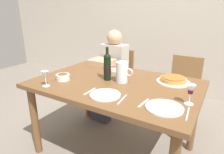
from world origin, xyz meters
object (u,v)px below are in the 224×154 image
at_px(baked_tart, 173,79).
at_px(diner_left, 110,72).
at_px(water_pitcher, 122,73).
at_px(chair_left, 119,76).
at_px(dining_table, 115,91).
at_px(wine_glass_right_diner, 45,76).
at_px(salad_bowl, 114,68).
at_px(dinner_plate_right_setting, 164,108).
at_px(wine_glass_left_diner, 191,90).
at_px(dinner_plate_left_setting, 105,95).
at_px(olive_bowl, 63,77).
at_px(chair_right, 183,87).
at_px(wine_bottle, 107,67).

bearing_deg(baked_tart, diner_left, 158.04).
xyz_separation_m(water_pitcher, chair_left, (-0.50, 0.84, -0.35)).
relative_size(dining_table, wine_glass_right_diner, 10.89).
distance_m(salad_bowl, chair_left, 0.67).
bearing_deg(dinner_plate_right_setting, water_pitcher, 147.66).
xyz_separation_m(wine_glass_right_diner, chair_left, (0.02, 1.28, -0.36)).
distance_m(wine_glass_left_diner, dinner_plate_left_setting, 0.62).
bearing_deg(dining_table, olive_bowl, -155.92).
relative_size(wine_glass_left_diner, chair_left, 0.17).
xyz_separation_m(olive_bowl, dinner_plate_right_setting, (1.00, -0.07, -0.03)).
bearing_deg(wine_glass_left_diner, wine_glass_right_diner, -166.40).
xyz_separation_m(water_pitcher, chair_right, (0.40, 0.85, -0.35)).
bearing_deg(chair_right, dinner_plate_left_setting, 74.42).
height_order(chair_left, chair_right, same).
relative_size(wine_glass_left_diner, wine_glass_right_diner, 1.08).
xyz_separation_m(wine_bottle, baked_tart, (0.56, 0.25, -0.10)).
distance_m(diner_left, chair_right, 0.95).
bearing_deg(wine_glass_left_diner, dining_table, 169.62).
relative_size(wine_bottle, olive_bowl, 2.45).
relative_size(wine_bottle, chair_left, 0.36).
relative_size(wine_bottle, salad_bowl, 2.26).
relative_size(dinner_plate_left_setting, dinner_plate_right_setting, 0.95).
distance_m(dining_table, dinner_plate_right_setting, 0.62).
distance_m(chair_left, diner_left, 0.26).
xyz_separation_m(baked_tart, salad_bowl, (-0.66, 0.05, -0.00)).
height_order(olive_bowl, wine_glass_right_diner, wine_glass_right_diner).
distance_m(wine_glass_left_diner, diner_left, 1.39).
bearing_deg(wine_glass_right_diner, chair_right, 54.35).
bearing_deg(dinner_plate_right_setting, chair_right, 94.47).
height_order(wine_bottle, wine_glass_left_diner, wine_bottle).
height_order(wine_glass_right_diner, dinner_plate_left_setting, wine_glass_right_diner).
bearing_deg(dining_table, wine_bottle, 167.87).
relative_size(water_pitcher, dinner_plate_right_setting, 0.75).
bearing_deg(baked_tart, dinner_plate_right_setting, -81.61).
relative_size(baked_tart, dinner_plate_right_setting, 1.18).
distance_m(olive_bowl, dinner_plate_left_setting, 0.55).
height_order(wine_glass_left_diner, chair_left, wine_glass_left_diner).
relative_size(dining_table, dinner_plate_left_setting, 6.18).
height_order(wine_bottle, dinner_plate_right_setting, wine_bottle).
xyz_separation_m(water_pitcher, wine_glass_left_diner, (0.62, -0.16, 0.02)).
height_order(wine_glass_right_diner, diner_left, diner_left).
bearing_deg(chair_left, wine_glass_left_diner, 140.92).
bearing_deg(dining_table, baked_tart, 30.42).
height_order(dining_table, chair_left, chair_left).
height_order(salad_bowl, dinner_plate_right_setting, salad_bowl).
relative_size(water_pitcher, wine_glass_left_diner, 1.29).
height_order(wine_glass_right_diner, chair_left, wine_glass_right_diner).
bearing_deg(water_pitcher, dining_table, -146.63).
distance_m(olive_bowl, diner_left, 0.86).
xyz_separation_m(olive_bowl, wine_glass_left_diner, (1.13, 0.08, 0.07)).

